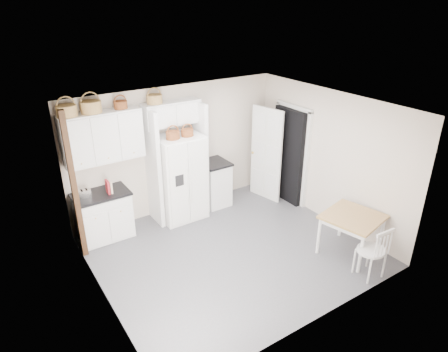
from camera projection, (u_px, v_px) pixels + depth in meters
floor at (232, 251)px, 7.10m from camera, size 4.50×4.50×0.00m
ceiling at (233, 108)px, 6.02m from camera, size 4.50×4.50×0.00m
wall_back at (177, 150)px, 8.08m from camera, size 4.50×0.00×4.50m
wall_left at (97, 225)px, 5.44m from camera, size 0.00×4.00×4.00m
wall_right at (329, 158)px, 7.69m from camera, size 0.00×4.00×4.00m
refrigerator at (180, 178)px, 7.89m from camera, size 0.89×0.72×1.73m
base_cab_left at (104, 216)px, 7.36m from camera, size 0.95×0.60×0.88m
base_cab_right at (214, 184)px, 8.55m from camera, size 0.53×0.64×0.93m
dining_table at (350, 234)px, 6.92m from camera, size 1.07×1.07×0.74m
windsor_chair at (371, 250)px, 6.31m from camera, size 0.50×0.46×0.96m
counter_left at (100, 194)px, 7.17m from camera, size 0.98×0.64×0.04m
counter_right at (214, 163)px, 8.35m from camera, size 0.57×0.68×0.04m
toaster at (85, 194)px, 6.97m from camera, size 0.24×0.17×0.15m
cookbook_red at (108, 187)px, 7.11m from camera, size 0.04×0.17×0.25m
cookbook_cream at (110, 187)px, 7.13m from camera, size 0.04×0.15×0.23m
basket_upper_a at (67, 111)px, 6.47m from camera, size 0.33×0.33×0.19m
basket_upper_b at (91, 107)px, 6.66m from camera, size 0.35×0.35×0.20m
basket_upper_c at (121, 105)px, 6.93m from camera, size 0.24×0.24×0.14m
basket_bridge_a at (154, 99)px, 7.24m from camera, size 0.29×0.29×0.16m
basket_fridge_a at (173, 135)px, 7.35m from camera, size 0.26×0.26×0.14m
basket_fridge_b at (187, 133)px, 7.50m from camera, size 0.24×0.24×0.13m
upper_cabinet at (103, 137)px, 6.95m from camera, size 1.40×0.34×0.90m
bridge_cabinet at (172, 113)px, 7.53m from camera, size 1.12×0.34×0.45m
fridge_panel_left at (153, 168)px, 7.59m from camera, size 0.08×0.60×2.30m
fridge_panel_right at (200, 157)px, 8.10m from camera, size 0.08×0.60×2.30m
trim_post at (74, 188)px, 6.49m from camera, size 0.09×0.09×2.60m
doorway_void at (289, 156)px, 8.52m from camera, size 0.18×0.85×2.05m
door_slab at (266, 154)px, 8.59m from camera, size 0.21×0.79×2.05m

